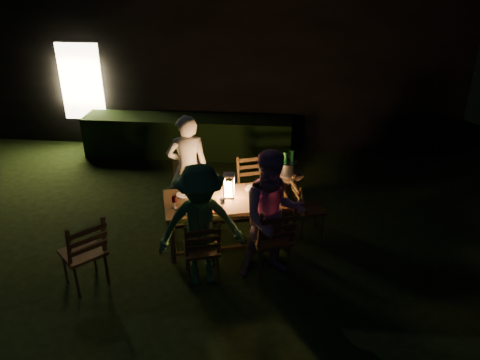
# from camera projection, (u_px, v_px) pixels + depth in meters

# --- Properties ---
(garden_envelope) EXTENTS (40.00, 40.00, 3.20)m
(garden_envelope) POSITION_uv_depth(u_px,v_px,m) (226.00, 55.00, 11.14)
(garden_envelope) COLOR black
(garden_envelope) RESTS_ON ground
(dining_table) EXTENTS (1.89, 1.31, 0.71)m
(dining_table) POSITION_uv_depth(u_px,v_px,m) (226.00, 203.00, 6.55)
(dining_table) COLOR #483118
(dining_table) RESTS_ON ground
(chair_near_left) EXTENTS (0.56, 0.58, 0.98)m
(chair_near_left) POSITION_uv_depth(u_px,v_px,m) (202.00, 259.00, 5.95)
(chair_near_left) COLOR #483118
(chair_near_left) RESTS_ON ground
(chair_near_right) EXTENTS (0.63, 0.65, 1.06)m
(chair_near_right) POSITION_uv_depth(u_px,v_px,m) (271.00, 250.00, 6.09)
(chair_near_right) COLOR #483118
(chair_near_right) RESTS_ON ground
(chair_far_left) EXTENTS (0.55, 0.57, 0.97)m
(chair_far_left) POSITION_uv_depth(u_px,v_px,m) (190.00, 202.00, 7.30)
(chair_far_left) COLOR #483118
(chair_far_left) RESTS_ON ground
(chair_far_right) EXTENTS (0.54, 0.56, 0.93)m
(chair_far_right) POSITION_uv_depth(u_px,v_px,m) (252.00, 197.00, 7.48)
(chair_far_right) COLOR #483118
(chair_far_right) RESTS_ON ground
(chair_end) EXTENTS (0.53, 0.51, 0.90)m
(chair_end) POSITION_uv_depth(u_px,v_px,m) (308.00, 217.00, 6.93)
(chair_end) COLOR #483118
(chair_end) RESTS_ON ground
(chair_spare) EXTENTS (0.70, 0.69, 1.06)m
(chair_spare) POSITION_uv_depth(u_px,v_px,m) (86.00, 264.00, 5.82)
(chair_spare) COLOR #483118
(chair_spare) RESTS_ON ground
(person_house_side) EXTENTS (0.71, 0.57, 1.70)m
(person_house_side) POSITION_uv_depth(u_px,v_px,m) (188.00, 168.00, 7.10)
(person_house_side) COLOR silver
(person_house_side) RESTS_ON ground
(person_opp_right) EXTENTS (0.99, 0.87, 1.73)m
(person_opp_right) POSITION_uv_depth(u_px,v_px,m) (273.00, 216.00, 5.81)
(person_opp_right) COLOR #B77DA7
(person_opp_right) RESTS_ON ground
(person_opp_left) EXTENTS (1.19, 0.89, 1.63)m
(person_opp_left) POSITION_uv_depth(u_px,v_px,m) (201.00, 227.00, 5.67)
(person_opp_left) COLOR #38713C
(person_opp_left) RESTS_ON ground
(lantern) EXTENTS (0.16, 0.16, 0.35)m
(lantern) POSITION_uv_depth(u_px,v_px,m) (229.00, 187.00, 6.50)
(lantern) COLOR white
(lantern) RESTS_ON dining_table
(plate_far_left) EXTENTS (0.25, 0.25, 0.01)m
(plate_far_left) POSITION_uv_depth(u_px,v_px,m) (185.00, 195.00, 6.61)
(plate_far_left) COLOR white
(plate_far_left) RESTS_ON dining_table
(plate_near_left) EXTENTS (0.25, 0.25, 0.01)m
(plate_near_left) POSITION_uv_depth(u_px,v_px,m) (188.00, 210.00, 6.23)
(plate_near_left) COLOR white
(plate_near_left) RESTS_ON dining_table
(plate_far_right) EXTENTS (0.25, 0.25, 0.01)m
(plate_far_right) POSITION_uv_depth(u_px,v_px,m) (254.00, 188.00, 6.79)
(plate_far_right) COLOR white
(plate_far_right) RESTS_ON dining_table
(plate_near_right) EXTENTS (0.25, 0.25, 0.01)m
(plate_near_right) POSITION_uv_depth(u_px,v_px,m) (261.00, 203.00, 6.40)
(plate_near_right) COLOR white
(plate_near_right) RESTS_ON dining_table
(wineglass_a) EXTENTS (0.06, 0.06, 0.18)m
(wineglass_a) POSITION_uv_depth(u_px,v_px,m) (202.00, 186.00, 6.67)
(wineglass_a) COLOR #59070F
(wineglass_a) RESTS_ON dining_table
(wineglass_b) EXTENTS (0.06, 0.06, 0.18)m
(wineglass_b) POSITION_uv_depth(u_px,v_px,m) (175.00, 202.00, 6.25)
(wineglass_b) COLOR #59070F
(wineglass_b) RESTS_ON dining_table
(wineglass_c) EXTENTS (0.06, 0.06, 0.18)m
(wineglass_c) POSITION_uv_depth(u_px,v_px,m) (251.00, 201.00, 6.29)
(wineglass_c) COLOR #59070F
(wineglass_c) RESTS_ON dining_table
(wineglass_d) EXTENTS (0.06, 0.06, 0.18)m
(wineglass_d) POSITION_uv_depth(u_px,v_px,m) (266.00, 184.00, 6.75)
(wineglass_d) COLOR #59070F
(wineglass_d) RESTS_ON dining_table
(wineglass_e) EXTENTS (0.06, 0.06, 0.18)m
(wineglass_e) POSITION_uv_depth(u_px,v_px,m) (222.00, 204.00, 6.20)
(wineglass_e) COLOR silver
(wineglass_e) RESTS_ON dining_table
(bottle_table) EXTENTS (0.07, 0.07, 0.28)m
(bottle_table) POSITION_uv_depth(u_px,v_px,m) (208.00, 192.00, 6.41)
(bottle_table) COLOR #0F471E
(bottle_table) RESTS_ON dining_table
(napkin_left) EXTENTS (0.18, 0.14, 0.01)m
(napkin_left) POSITION_uv_depth(u_px,v_px,m) (219.00, 211.00, 6.21)
(napkin_left) COLOR red
(napkin_left) RESTS_ON dining_table
(napkin_right) EXTENTS (0.18, 0.14, 0.01)m
(napkin_right) POSITION_uv_depth(u_px,v_px,m) (270.00, 205.00, 6.35)
(napkin_right) COLOR red
(napkin_right) RESTS_ON dining_table
(phone) EXTENTS (0.14, 0.07, 0.01)m
(phone) POSITION_uv_depth(u_px,v_px,m) (184.00, 214.00, 6.15)
(phone) COLOR black
(phone) RESTS_ON dining_table
(side_table) EXTENTS (0.51, 0.51, 0.69)m
(side_table) POSITION_uv_depth(u_px,v_px,m) (287.00, 179.00, 7.30)
(side_table) COLOR olive
(side_table) RESTS_ON ground
(ice_bucket) EXTENTS (0.30, 0.30, 0.22)m
(ice_bucket) POSITION_uv_depth(u_px,v_px,m) (288.00, 168.00, 7.21)
(ice_bucket) COLOR #A5A8AD
(ice_bucket) RESTS_ON side_table
(bottle_bucket_a) EXTENTS (0.07, 0.07, 0.32)m
(bottle_bucket_a) POSITION_uv_depth(u_px,v_px,m) (285.00, 166.00, 7.16)
(bottle_bucket_a) COLOR #0F471E
(bottle_bucket_a) RESTS_ON side_table
(bottle_bucket_b) EXTENTS (0.07, 0.07, 0.32)m
(bottle_bucket_b) POSITION_uv_depth(u_px,v_px,m) (291.00, 164.00, 7.22)
(bottle_bucket_b) COLOR #0F471E
(bottle_bucket_b) RESTS_ON side_table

